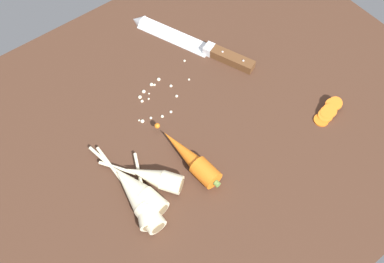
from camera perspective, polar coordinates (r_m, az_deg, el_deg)
ground_plane at (r=101.07cm, az=-0.69°, el=-0.29°), size 120.00×90.00×4.00cm
chefs_knife at (r=114.56cm, az=-0.42°, el=11.32°), size 16.09×33.45×4.18cm
whole_carrot at (r=93.23cm, az=-0.14°, el=-3.43°), size 5.33×19.76×4.20cm
parsnip_front at (r=90.98cm, az=-6.95°, el=-7.15°), size 6.25×21.74×4.00cm
parsnip_mid_left at (r=91.70cm, az=-4.85°, el=-5.79°), size 12.04×16.34×4.00cm
parsnip_mid_right at (r=89.66cm, az=-5.99°, el=-8.78°), size 8.98×16.55×4.00cm
parsnip_back at (r=89.99cm, az=-7.00°, el=-8.55°), size 4.05×22.80×4.00cm
carrot_slice_stack at (r=105.36cm, az=16.87°, el=2.45°), size 8.16×4.23×3.00cm
mince_crumbs at (r=104.45cm, az=-4.73°, el=4.56°), size 19.11×10.79×0.89cm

